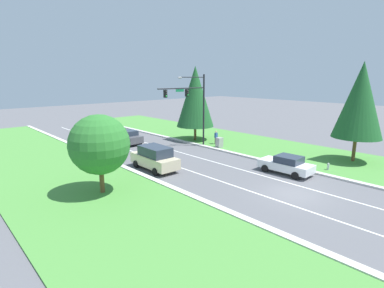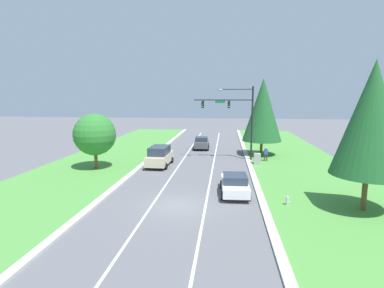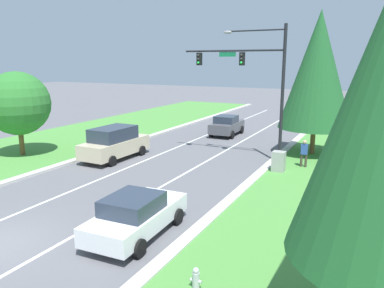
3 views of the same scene
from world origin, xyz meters
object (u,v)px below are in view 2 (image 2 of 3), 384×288
object	(u,v)px
fire_hydrant	(287,201)
conifer_far_right_tree	(263,110)
champagne_suv	(160,156)
utility_cabinet	(257,159)
graphite_sedan	(202,143)
conifer_near_right_tree	(371,119)
traffic_signal_mast	(236,112)
pedestrian	(266,153)
oak_near_left_tree	(95,135)
white_sedan	(235,184)

from	to	relation	value
fire_hydrant	conifer_far_right_tree	bearing A→B (deg)	89.19
champagne_suv	utility_cabinet	xyz separation A→B (m)	(10.25, 1.70, -0.44)
utility_cabinet	conifer_far_right_tree	distance (m)	7.29
fire_hydrant	graphite_sedan	bearing A→B (deg)	109.35
fire_hydrant	conifer_near_right_tree	distance (m)	7.27
traffic_signal_mast	pedestrian	world-z (taller)	traffic_signal_mast
utility_cabinet	conifer_far_right_tree	bearing A→B (deg)	79.04
traffic_signal_mast	champagne_suv	world-z (taller)	traffic_signal_mast
champagne_suv	conifer_near_right_tree	size ratio (longest dim) A/B	0.53
fire_hydrant	oak_near_left_tree	bearing A→B (deg)	153.81
fire_hydrant	oak_near_left_tree	size ratio (longest dim) A/B	0.13
white_sedan	champagne_suv	world-z (taller)	champagne_suv
graphite_sedan	traffic_signal_mast	bearing A→B (deg)	-59.03
traffic_signal_mast	oak_near_left_tree	size ratio (longest dim) A/B	1.49
pedestrian	conifer_near_right_tree	bearing A→B (deg)	101.75
champagne_suv	oak_near_left_tree	size ratio (longest dim) A/B	0.90
pedestrian	oak_near_left_tree	world-z (taller)	oak_near_left_tree
utility_cabinet	fire_hydrant	world-z (taller)	utility_cabinet
utility_cabinet	traffic_signal_mast	bearing A→B (deg)	136.87
white_sedan	graphite_sedan	distance (m)	19.56
traffic_signal_mast	graphite_sedan	size ratio (longest dim) A/B	1.99
fire_hydrant	oak_near_left_tree	world-z (taller)	oak_near_left_tree
pedestrian	fire_hydrant	bearing A→B (deg)	83.39
pedestrian	white_sedan	bearing A→B (deg)	67.00
traffic_signal_mast	oak_near_left_tree	bearing A→B (deg)	-156.87
traffic_signal_mast	conifer_far_right_tree	size ratio (longest dim) A/B	0.89
traffic_signal_mast	fire_hydrant	world-z (taller)	traffic_signal_mast
traffic_signal_mast	fire_hydrant	bearing A→B (deg)	-78.06
champagne_suv	conifer_near_right_tree	distance (m)	19.69
conifer_far_right_tree	fire_hydrant	bearing A→B (deg)	-90.81
traffic_signal_mast	oak_near_left_tree	xyz separation A→B (m)	(-14.00, -5.98, -1.97)
pedestrian	conifer_near_right_tree	world-z (taller)	conifer_near_right_tree
pedestrian	champagne_suv	bearing A→B (deg)	10.88
conifer_near_right_tree	graphite_sedan	bearing A→B (deg)	119.30
white_sedan	champagne_suv	bearing A→B (deg)	129.63
traffic_signal_mast	white_sedan	size ratio (longest dim) A/B	1.84
utility_cabinet	conifer_far_right_tree	world-z (taller)	conifer_far_right_tree
traffic_signal_mast	conifer_far_right_tree	xyz separation A→B (m)	(3.28, 3.06, 0.14)
fire_hydrant	conifer_near_right_tree	bearing A→B (deg)	-4.36
conifer_far_right_tree	oak_near_left_tree	bearing A→B (deg)	-152.39
white_sedan	oak_near_left_tree	size ratio (longest dim) A/B	0.81
graphite_sedan	conifer_far_right_tree	bearing A→B (deg)	-28.06
traffic_signal_mast	conifer_near_right_tree	bearing A→B (deg)	-62.41
conifer_far_right_tree	white_sedan	bearing A→B (deg)	-103.44
utility_cabinet	pedestrian	xyz separation A→B (m)	(1.10, 1.57, 0.32)
oak_near_left_tree	conifer_far_right_tree	world-z (taller)	conifer_far_right_tree
white_sedan	fire_hydrant	world-z (taller)	white_sedan
utility_cabinet	conifer_far_right_tree	size ratio (longest dim) A/B	0.13
utility_cabinet	pedestrian	bearing A→B (deg)	54.97
graphite_sedan	fire_hydrant	size ratio (longest dim) A/B	6.01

